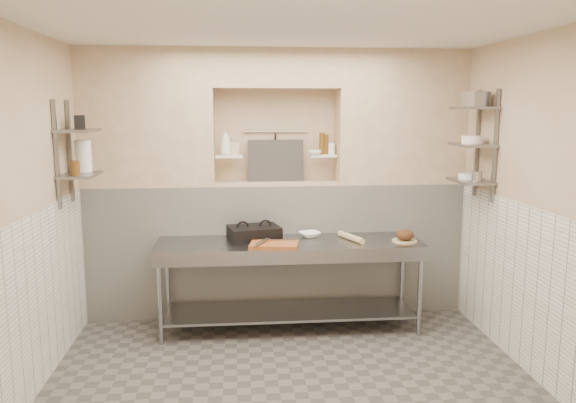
{
  "coord_description": "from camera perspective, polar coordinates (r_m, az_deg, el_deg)",
  "views": [
    {
      "loc": [
        -0.42,
        -4.17,
        2.19
      ],
      "look_at": [
        0.04,
        0.9,
        1.35
      ],
      "focal_mm": 35.0,
      "sensor_mm": 36.0,
      "label": 1
    }
  ],
  "objects": [
    {
      "name": "bread_loaf",
      "position": [
        5.65,
        11.78,
        -3.33
      ],
      "size": [
        0.18,
        0.18,
        0.11
      ],
      "primitive_type": "ellipsoid",
      "color": "#4C2D19",
      "rests_on": "bread_board"
    },
    {
      "name": "jar_alcove",
      "position": [
        5.95,
        -5.44,
        5.37
      ],
      "size": [
        0.09,
        0.09,
        0.13
      ],
      "primitive_type": "cube",
      "color": "#CEB293",
      "rests_on": "alcove_shelf_left"
    },
    {
      "name": "shelf_rail_left_b",
      "position": [
        5.27,
        -22.45,
        4.41
      ],
      "size": [
        0.03,
        0.03,
        0.95
      ],
      "primitive_type": "cube",
      "color": "slate",
      "rests_on": "wall_left"
    },
    {
      "name": "alcove_shelf_right",
      "position": [
        6.01,
        3.59,
        4.67
      ],
      "size": [
        0.28,
        0.16,
        0.02
      ],
      "primitive_type": "cube",
      "color": "white",
      "rests_on": "backwall_lower"
    },
    {
      "name": "shelf_rail_right_a",
      "position": [
        5.94,
        18.65,
        5.6
      ],
      "size": [
        0.03,
        0.03,
        1.05
      ],
      "primitive_type": "cube",
      "color": "slate",
      "rests_on": "wall_right"
    },
    {
      "name": "condiment_a",
      "position": [
        6.03,
        3.87,
        5.81
      ],
      "size": [
        0.06,
        0.06,
        0.21
      ],
      "primitive_type": "cylinder",
      "color": "#513411",
      "rests_on": "alcove_shelf_right"
    },
    {
      "name": "shelf_rail_left_a",
      "position": [
        5.65,
        -21.27,
        4.78
      ],
      "size": [
        0.03,
        0.03,
        0.95
      ],
      "primitive_type": "cube",
      "color": "slate",
      "rests_on": "wall_left"
    },
    {
      "name": "shelf_rail_right_b",
      "position": [
        5.57,
        20.31,
        5.29
      ],
      "size": [
        0.03,
        0.03,
        1.05
      ],
      "primitive_type": "cube",
      "color": "slate",
      "rests_on": "wall_right"
    },
    {
      "name": "alcove_shelf_left",
      "position": [
        5.94,
        -6.01,
        4.59
      ],
      "size": [
        0.28,
        0.16,
        0.02
      ],
      "primitive_type": "cube",
      "color": "white",
      "rests_on": "backwall_lower"
    },
    {
      "name": "wall_shelf_right_mid",
      "position": [
        5.7,
        18.22,
        5.48
      ],
      "size": [
        0.3,
        0.5,
        0.02
      ],
      "primitive_type": "cube",
      "color": "slate",
      "rests_on": "wall_right"
    },
    {
      "name": "prep_table",
      "position": [
        5.6,
        0.19,
        -6.68
      ],
      "size": [
        2.6,
        0.7,
        0.9
      ],
      "color": "gray",
      "rests_on": "floor"
    },
    {
      "name": "tongs",
      "position": [
        5.29,
        -2.66,
        -4.1
      ],
      "size": [
        0.15,
        0.27,
        0.03
      ],
      "primitive_type": "cylinder",
      "rotation": [
        1.57,
        0.0,
        -0.45
      ],
      "color": "gray",
      "rests_on": "cutting_board"
    },
    {
      "name": "ceiling",
      "position": [
        4.24,
        0.54,
        18.31
      ],
      "size": [
        4.0,
        3.9,
        0.1
      ],
      "primitive_type": "cube",
      "color": "silver",
      "rests_on": "ground"
    },
    {
      "name": "wall_left",
      "position": [
        4.55,
        -26.15,
        -1.61
      ],
      "size": [
        0.1,
        3.9,
        2.8
      ],
      "primitive_type": "cube",
      "color": "#CEB293",
      "rests_on": "ground"
    },
    {
      "name": "condiment_b",
      "position": [
        6.01,
        3.46,
        5.9
      ],
      "size": [
        0.06,
        0.06,
        0.23
      ],
      "primitive_type": "cylinder",
      "color": "#513411",
      "rests_on": "alcove_shelf_right"
    },
    {
      "name": "floor",
      "position": [
        4.75,
        0.48,
        -18.75
      ],
      "size": [
        4.0,
        3.9,
        0.1
      ],
      "primitive_type": "cube",
      "color": "#58534E",
      "rests_on": "ground"
    },
    {
      "name": "wainscot_left",
      "position": [
        4.7,
        -24.84,
        -10.02
      ],
      "size": [
        0.02,
        3.9,
        1.4
      ],
      "primitive_type": "cube",
      "color": "white",
      "rests_on": "floor"
    },
    {
      "name": "bread_board",
      "position": [
        5.66,
        11.76,
        -3.93
      ],
      "size": [
        0.25,
        0.25,
        0.01
      ],
      "primitive_type": "cylinder",
      "color": "tan",
      "rests_on": "prep_table"
    },
    {
      "name": "wall_shelf_left_upper",
      "position": [
        5.41,
        -20.59,
        6.76
      ],
      "size": [
        0.3,
        0.5,
        0.03
      ],
      "primitive_type": "cube",
      "color": "slate",
      "rests_on": "wall_left"
    },
    {
      "name": "wall_back",
      "position": [
        6.24,
        -1.34,
        2.09
      ],
      "size": [
        4.0,
        0.1,
        2.8
      ],
      "primitive_type": "cube",
      "color": "#CEB293",
      "rests_on": "ground"
    },
    {
      "name": "backwall_pillar_right",
      "position": [
        6.17,
        11.3,
        8.35
      ],
      "size": [
        1.35,
        0.4,
        1.4
      ],
      "primitive_type": "cube",
      "color": "#CEB293",
      "rests_on": "backwall_lower"
    },
    {
      "name": "wall_shelf_right_upper",
      "position": [
        5.69,
        18.4,
        9.0
      ],
      "size": [
        0.3,
        0.5,
        0.03
      ],
      "primitive_type": "cube",
      "color": "slate",
      "rests_on": "wall_right"
    },
    {
      "name": "alcove_sill",
      "position": [
        5.99,
        -1.17,
        1.88
      ],
      "size": [
        1.3,
        0.4,
        0.02
      ],
      "primitive_type": "cube",
      "color": "#CEB293",
      "rests_on": "backwall_lower"
    },
    {
      "name": "bowl_right_mid",
      "position": [
        5.7,
        18.21,
        5.99
      ],
      "size": [
        0.2,
        0.2,
        0.08
      ],
      "primitive_type": "cylinder",
      "color": "white",
      "rests_on": "wall_shelf_right_mid"
    },
    {
      "name": "box_left_upper",
      "position": [
        5.49,
        -20.42,
        7.58
      ],
      "size": [
        0.11,
        0.11,
        0.12
      ],
      "primitive_type": "cube",
      "rotation": [
        0.0,
        0.0,
        0.35
      ],
      "color": "black",
      "rests_on": "wall_shelf_left_upper"
    },
    {
      "name": "backwall_pillar_left",
      "position": [
        5.99,
        -14.08,
        8.23
      ],
      "size": [
        1.35,
        0.4,
        1.4
      ],
      "primitive_type": "cube",
      "color": "#CEB293",
      "rests_on": "backwall_lower"
    },
    {
      "name": "canister_right",
      "position": [
        5.6,
        18.64,
        2.43
      ],
      "size": [
        0.1,
        0.1,
        0.1
      ],
      "primitive_type": "cylinder",
      "color": "gray",
      "rests_on": "wall_shelf_right_lower"
    },
    {
      "name": "bowl_alcove",
      "position": [
        5.96,
        2.72,
        4.98
      ],
      "size": [
        0.19,
        0.19,
        0.05
      ],
      "primitive_type": "imported",
      "rotation": [
        0.0,
        0.0,
        -0.3
      ],
      "color": "white",
      "rests_on": "alcove_shelf_right"
    },
    {
      "name": "bottle_soap",
      "position": [
        5.89,
        -6.36,
        5.98
      ],
      "size": [
        0.14,
        0.14,
        0.27
      ],
      "primitive_type": "imported",
      "rotation": [
        0.0,
        0.0,
        0.42
      ],
      "color": "white",
      "rests_on": "alcove_shelf_left"
    },
    {
      "name": "panini_press",
      "position": [
        5.62,
        -3.46,
        -3.21
      ],
      "size": [
        0.56,
        0.46,
        0.13
      ],
      "rotation": [
        0.0,
        0.0,
        0.22
      ],
      "color": "black",
      "rests_on": "prep_table"
    },
    {
      "name": "hanging_steel",
      "position": [
        6.1,
        -1.29,
        5.51
      ],
      "size": [
        0.02,
        0.02,
        0.3
      ],
      "primitive_type": "cylinder",
      "color": "black",
      "rests_on": "utensil_rail"
    },
    {
      "name": "bowl_right",
      "position": [
        5.79,
        17.78,
        2.47
      ],
      "size": [
        0.18,
        0.18,
        0.05
      ],
      "primitive_type": "cylinder",
      "color": "white",
      "rests_on": "wall_shelf_right_lower"
    },
    {
      "name": "wall_right",
      "position": [
        4.91,
        25.04,
        -0.78
      ],
      "size": [
        0.1,
        3.9,
        2.8
      ],
      "primitive_type": "cube",
      "color": "#CEB293",
      "rests_on": "ground"
    },
    {
      "name": "wall_shelf_right_lower",
      "position": [
        5.73,
        18.04,
        1.99
      ],
      "size": [
        0.3,
        0.5,
        0.02
      ],
      "primitive_type": "cube",
      "color": "slate",
      "rests_on": "wall_right"
    },
    {
      "name": "mixing_bowl",
      "position": [
        5.74,
        2.21,
        -3.36
      ],
      "size": [
        0.27,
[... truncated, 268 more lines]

